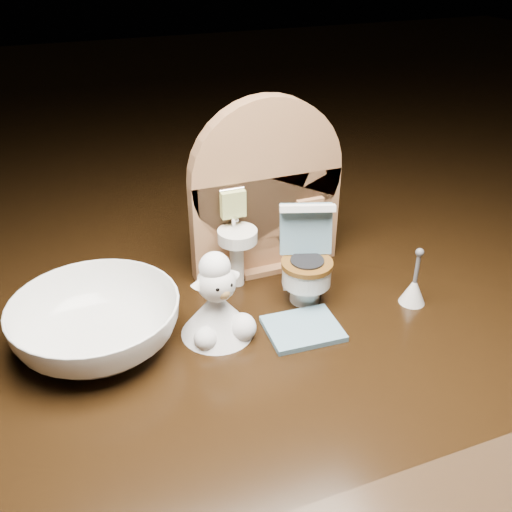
# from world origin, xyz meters

# --- Properties ---
(backdrop_panel) EXTENTS (0.13, 0.05, 0.15)m
(backdrop_panel) POSITION_xyz_m (-0.00, 0.06, 0.07)
(backdrop_panel) COLOR #A26F47
(backdrop_panel) RESTS_ON ground
(toy_toilet) EXTENTS (0.05, 0.06, 0.08)m
(toy_toilet) POSITION_xyz_m (0.01, 0.01, 0.03)
(toy_toilet) COLOR white
(toy_toilet) RESTS_ON ground
(bath_mat) EXTENTS (0.06, 0.05, 0.00)m
(bath_mat) POSITION_xyz_m (-0.01, -0.03, 0.00)
(bath_mat) COLOR #628A9F
(bath_mat) RESTS_ON ground
(toilet_brush) EXTENTS (0.02, 0.02, 0.05)m
(toilet_brush) POSITION_xyz_m (0.09, -0.03, 0.01)
(toilet_brush) COLOR white
(toilet_brush) RESTS_ON ground
(plush_lamb) EXTENTS (0.05, 0.05, 0.07)m
(plush_lamb) POSITION_xyz_m (-0.07, -0.01, 0.02)
(plush_lamb) COLOR white
(plush_lamb) RESTS_ON ground
(ceramic_bowl) EXTENTS (0.14, 0.14, 0.04)m
(ceramic_bowl) POSITION_xyz_m (-0.15, 0.01, 0.02)
(ceramic_bowl) COLOR white
(ceramic_bowl) RESTS_ON ground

